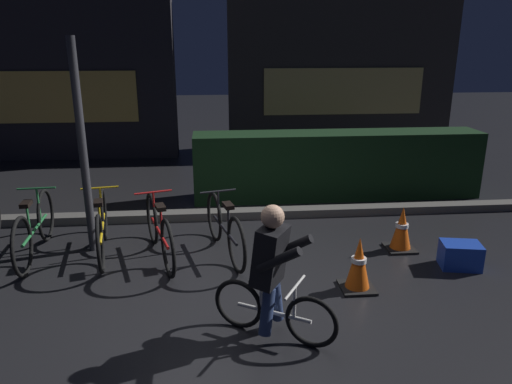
{
  "coord_description": "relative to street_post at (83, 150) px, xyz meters",
  "views": [
    {
      "loc": [
        -0.27,
        -4.56,
        2.53
      ],
      "look_at": [
        0.2,
        0.6,
        0.9
      ],
      "focal_mm": 33.5,
      "sensor_mm": 36.0,
      "label": 1
    }
  ],
  "objects": [
    {
      "name": "traffic_cone_far",
      "position": [
        3.9,
        -0.35,
        -1.03
      ],
      "size": [
        0.36,
        0.36,
        0.57
      ],
      "color": "black",
      "rests_on": "ground"
    },
    {
      "name": "storefront_right",
      "position": [
        4.74,
        6.0,
        0.83
      ],
      "size": [
        5.54,
        0.54,
        4.29
      ],
      "color": "#383330",
      "rests_on": "ground"
    },
    {
      "name": "hedge_row",
      "position": [
        3.63,
        1.9,
        -0.75
      ],
      "size": [
        4.8,
        0.7,
        1.11
      ],
      "primitive_type": "cube",
      "color": "black",
      "rests_on": "ground"
    },
    {
      "name": "storefront_left",
      "position": [
        -1.98,
        5.3,
        0.83
      ],
      "size": [
        5.45,
        0.54,
        4.28
      ],
      "color": "#262328",
      "rests_on": "ground"
    },
    {
      "name": "parked_bike_center_left",
      "position": [
        0.16,
        -0.12,
        -0.95
      ],
      "size": [
        0.46,
        1.69,
        0.79
      ],
      "rotation": [
        0.0,
        0.0,
        1.74
      ],
      "color": "black",
      "rests_on": "ground"
    },
    {
      "name": "street_post",
      "position": [
        0.0,
        0.0,
        0.0
      ],
      "size": [
        0.1,
        0.1,
        2.61
      ],
      "primitive_type": "cylinder",
      "color": "#2D2D33",
      "rests_on": "ground"
    },
    {
      "name": "traffic_cone_near",
      "position": [
        3.06,
        -1.3,
        -1.02
      ],
      "size": [
        0.36,
        0.36,
        0.59
      ],
      "color": "black",
      "rests_on": "ground"
    },
    {
      "name": "cyclist",
      "position": [
        2.04,
        -2.05,
        -0.67
      ],
      "size": [
        1.05,
        0.69,
        1.25
      ],
      "rotation": [
        0.0,
        0.0,
        -0.53
      ],
      "color": "black",
      "rests_on": "ground"
    },
    {
      "name": "blue_crate",
      "position": [
        4.41,
        -0.9,
        -1.15
      ],
      "size": [
        0.49,
        0.4,
        0.3
      ],
      "primitive_type": "cube",
      "rotation": [
        0.0,
        0.0,
        -0.2
      ],
      "color": "#193DB7",
      "rests_on": "ground"
    },
    {
      "name": "parked_bike_right_mid",
      "position": [
        1.67,
        -0.3,
        -0.96
      ],
      "size": [
        0.52,
        1.6,
        0.76
      ],
      "rotation": [
        0.0,
        0.0,
        1.82
      ],
      "color": "black",
      "rests_on": "ground"
    },
    {
      "name": "ground_plane",
      "position": [
        1.83,
        -1.2,
        -1.3
      ],
      "size": [
        40.0,
        40.0,
        0.0
      ],
      "primitive_type": "plane",
      "color": "black"
    },
    {
      "name": "sidewalk_curb",
      "position": [
        1.83,
        1.0,
        -1.24
      ],
      "size": [
        12.0,
        0.24,
        0.12
      ],
      "primitive_type": "cube",
      "color": "#56544F",
      "rests_on": "ground"
    },
    {
      "name": "parked_bike_left_mid",
      "position": [
        -0.64,
        -0.12,
        -0.94
      ],
      "size": [
        0.46,
        1.73,
        0.8
      ],
      "rotation": [
        0.0,
        0.0,
        1.64
      ],
      "color": "black",
      "rests_on": "ground"
    },
    {
      "name": "parked_bike_center_right",
      "position": [
        0.88,
        -0.34,
        -0.95
      ],
      "size": [
        0.56,
        1.63,
        0.78
      ],
      "rotation": [
        0.0,
        0.0,
        1.86
      ],
      "color": "black",
      "rests_on": "ground"
    }
  ]
}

